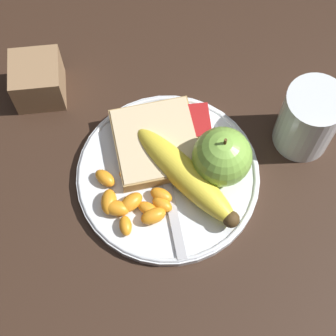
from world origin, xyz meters
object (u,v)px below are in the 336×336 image
object	(u,v)px
juice_glass	(308,121)
bread_slice	(156,143)
banana	(187,176)
apple	(222,156)
plate	(168,176)
fork	(166,176)
jam_packet	(194,124)
condiment_caddy	(38,80)

from	to	relation	value
juice_glass	bread_slice	size ratio (longest dim) A/B	0.82
banana	apple	bearing A→B (deg)	-71.64
plate	fork	bearing A→B (deg)	126.88
juice_glass	bread_slice	world-z (taller)	juice_glass
bread_slice	jam_packet	bearing A→B (deg)	-66.71
banana	jam_packet	world-z (taller)	banana
banana	juice_glass	bearing A→B (deg)	-71.86
plate	fork	distance (m)	0.01
condiment_caddy	fork	bearing A→B (deg)	-133.96
jam_packet	condiment_caddy	size ratio (longest dim) A/B	0.74
juice_glass	banana	bearing A→B (deg)	108.14
plate	jam_packet	size ratio (longest dim) A/B	4.84
juice_glass	apple	size ratio (longest dim) A/B	1.19
jam_packet	apple	bearing A→B (deg)	-158.21
banana	bread_slice	world-z (taller)	banana
jam_packet	condiment_caddy	distance (m)	0.22
apple	jam_packet	xyz separation A→B (m)	(0.06, 0.02, -0.03)
banana	condiment_caddy	distance (m)	0.24
apple	condiment_caddy	size ratio (longest dim) A/B	1.27
apple	fork	size ratio (longest dim) A/B	0.44
apple	fork	world-z (taller)	apple
juice_glass	condiment_caddy	size ratio (longest dim) A/B	1.52
juice_glass	apple	xyz separation A→B (m)	(-0.04, 0.12, 0.00)
plate	apple	size ratio (longest dim) A/B	2.82
bread_slice	condiment_caddy	xyz separation A→B (m)	(0.11, 0.15, 0.01)
jam_packet	banana	bearing A→B (deg)	165.20
plate	banana	size ratio (longest dim) A/B	1.47
plate	jam_packet	distance (m)	0.08
banana	bread_slice	distance (m)	0.06
banana	condiment_caddy	xyz separation A→B (m)	(0.16, 0.18, -0.00)
fork	plate	bearing A→B (deg)	-57.57
apple	condiment_caddy	distance (m)	0.27
bread_slice	jam_packet	size ratio (longest dim) A/B	2.50
juice_glass	jam_packet	bearing A→B (deg)	80.23
juice_glass	banana	size ratio (longest dim) A/B	0.62
plate	juice_glass	bearing A→B (deg)	-77.87
plate	banana	bearing A→B (deg)	-121.86
juice_glass	bread_slice	bearing A→B (deg)	89.54
jam_packet	condiment_caddy	world-z (taller)	condiment_caddy
plate	apple	world-z (taller)	apple
apple	bread_slice	bearing A→B (deg)	63.07
juice_glass	bread_slice	xyz separation A→B (m)	(0.00, 0.19, -0.02)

